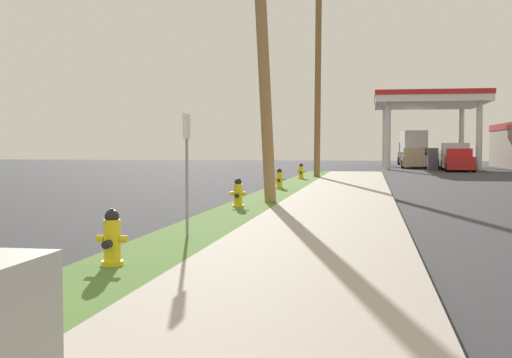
{
  "coord_description": "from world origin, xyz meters",
  "views": [
    {
      "loc": [
        3.9,
        -2.66,
        1.67
      ],
      "look_at": [
        0.65,
        16.16,
        0.75
      ],
      "focal_mm": 46.57,
      "sensor_mm": 36.0,
      "label": 1
    }
  ],
  "objects_px": {
    "fire_hydrant_fourth": "(301,172)",
    "truck_silver_at_forecourt": "(454,157)",
    "fire_hydrant_third": "(279,179)",
    "fire_hydrant_nearest": "(112,241)",
    "fire_hydrant_fifth": "(317,166)",
    "car_tan_by_far_pump": "(414,159)",
    "utility_pole_background": "(318,79)",
    "utility_pole_midground": "(262,39)",
    "car_red_by_near_pump": "(459,161)",
    "street_sign_post": "(187,149)",
    "truck_black_on_apron": "(413,149)",
    "fire_hydrant_second": "(238,194)"
  },
  "relations": [
    {
      "from": "car_red_by_near_pump",
      "to": "utility_pole_midground",
      "type": "bearing_deg",
      "value": -107.05
    },
    {
      "from": "fire_hydrant_third",
      "to": "truck_silver_at_forecourt",
      "type": "height_order",
      "value": "truck_silver_at_forecourt"
    },
    {
      "from": "car_red_by_near_pump",
      "to": "truck_silver_at_forecourt",
      "type": "bearing_deg",
      "value": 87.97
    },
    {
      "from": "utility_pole_midground",
      "to": "street_sign_post",
      "type": "relative_size",
      "value": 4.17
    },
    {
      "from": "fire_hydrant_third",
      "to": "truck_silver_at_forecourt",
      "type": "xyz_separation_m",
      "value": [
        9.5,
        26.21,
        0.47
      ]
    },
    {
      "from": "fire_hydrant_nearest",
      "to": "utility_pole_midground",
      "type": "height_order",
      "value": "utility_pole_midground"
    },
    {
      "from": "utility_pole_background",
      "to": "car_tan_by_far_pump",
      "type": "bearing_deg",
      "value": 72.77
    },
    {
      "from": "utility_pole_background",
      "to": "car_red_by_near_pump",
      "type": "xyz_separation_m",
      "value": [
        8.71,
        12.75,
        -4.45
      ]
    },
    {
      "from": "street_sign_post",
      "to": "car_red_by_near_pump",
      "type": "relative_size",
      "value": 0.46
    },
    {
      "from": "utility_pole_midground",
      "to": "car_red_by_near_pump",
      "type": "distance_m",
      "value": 30.76
    },
    {
      "from": "fire_hydrant_second",
      "to": "street_sign_post",
      "type": "distance_m",
      "value": 5.9
    },
    {
      "from": "fire_hydrant_second",
      "to": "fire_hydrant_fourth",
      "type": "height_order",
      "value": "same"
    },
    {
      "from": "fire_hydrant_nearest",
      "to": "street_sign_post",
      "type": "relative_size",
      "value": 0.35
    },
    {
      "from": "fire_hydrant_second",
      "to": "truck_silver_at_forecourt",
      "type": "distance_m",
      "value": 35.49
    },
    {
      "from": "fire_hydrant_fifth",
      "to": "fire_hydrant_second",
      "type": "bearing_deg",
      "value": -90.04
    },
    {
      "from": "utility_pole_midground",
      "to": "truck_silver_at_forecourt",
      "type": "bearing_deg",
      "value": 74.55
    },
    {
      "from": "fire_hydrant_nearest",
      "to": "fire_hydrant_fifth",
      "type": "distance_m",
      "value": 34.1
    },
    {
      "from": "fire_hydrant_fifth",
      "to": "fire_hydrant_fourth",
      "type": "bearing_deg",
      "value": -90.02
    },
    {
      "from": "street_sign_post",
      "to": "utility_pole_midground",
      "type": "bearing_deg",
      "value": 88.76
    },
    {
      "from": "utility_pole_background",
      "to": "car_red_by_near_pump",
      "type": "bearing_deg",
      "value": 55.67
    },
    {
      "from": "fire_hydrant_fourth",
      "to": "utility_pole_background",
      "type": "height_order",
      "value": "utility_pole_background"
    },
    {
      "from": "truck_black_on_apron",
      "to": "fire_hydrant_fourth",
      "type": "bearing_deg",
      "value": -103.89
    },
    {
      "from": "fire_hydrant_fourth",
      "to": "truck_black_on_apron",
      "type": "bearing_deg",
      "value": 76.11
    },
    {
      "from": "fire_hydrant_nearest",
      "to": "truck_black_on_apron",
      "type": "relative_size",
      "value": 0.11
    },
    {
      "from": "fire_hydrant_fourth",
      "to": "car_tan_by_far_pump",
      "type": "relative_size",
      "value": 0.16
    },
    {
      "from": "utility_pole_background",
      "to": "truck_silver_at_forecourt",
      "type": "bearing_deg",
      "value": 61.7
    },
    {
      "from": "utility_pole_background",
      "to": "street_sign_post",
      "type": "bearing_deg",
      "value": -90.95
    },
    {
      "from": "car_red_by_near_pump",
      "to": "fire_hydrant_nearest",
      "type": "bearing_deg",
      "value": -103.39
    },
    {
      "from": "utility_pole_background",
      "to": "fire_hydrant_fourth",
      "type": "bearing_deg",
      "value": -107.25
    },
    {
      "from": "utility_pole_midground",
      "to": "car_red_by_near_pump",
      "type": "xyz_separation_m",
      "value": [
        8.94,
        29.17,
        -3.91
      ]
    },
    {
      "from": "fire_hydrant_nearest",
      "to": "fire_hydrant_third",
      "type": "bearing_deg",
      "value": 90.19
    },
    {
      "from": "fire_hydrant_fifth",
      "to": "utility_pole_background",
      "type": "distance_m",
      "value": 9.07
    },
    {
      "from": "utility_pole_midground",
      "to": "truck_black_on_apron",
      "type": "xyz_separation_m",
      "value": [
        6.71,
        43.11,
        -3.14
      ]
    },
    {
      "from": "fire_hydrant_fourth",
      "to": "truck_silver_at_forecourt",
      "type": "bearing_deg",
      "value": 62.84
    },
    {
      "from": "fire_hydrant_fifth",
      "to": "car_red_by_near_pump",
      "type": "distance_m",
      "value": 10.62
    },
    {
      "from": "utility_pole_background",
      "to": "truck_silver_at_forecourt",
      "type": "distance_m",
      "value": 19.12
    },
    {
      "from": "fire_hydrant_fourth",
      "to": "utility_pole_background",
      "type": "bearing_deg",
      "value": 72.75
    },
    {
      "from": "fire_hydrant_third",
      "to": "street_sign_post",
      "type": "bearing_deg",
      "value": -88.86
    },
    {
      "from": "fire_hydrant_nearest",
      "to": "utility_pole_background",
      "type": "xyz_separation_m",
      "value": [
        0.61,
        26.38,
        4.73
      ]
    },
    {
      "from": "truck_black_on_apron",
      "to": "fire_hydrant_fifth",
      "type": "bearing_deg",
      "value": -110.54
    },
    {
      "from": "fire_hydrant_nearest",
      "to": "car_tan_by_far_pump",
      "type": "xyz_separation_m",
      "value": [
        6.74,
        46.13,
        0.28
      ]
    },
    {
      "from": "fire_hydrant_fourth",
      "to": "car_red_by_near_pump",
      "type": "distance_m",
      "value": 17.51
    },
    {
      "from": "truck_silver_at_forecourt",
      "to": "utility_pole_midground",
      "type": "bearing_deg",
      "value": -105.45
    },
    {
      "from": "fire_hydrant_second",
      "to": "fire_hydrant_nearest",
      "type": "bearing_deg",
      "value": -89.72
    },
    {
      "from": "utility_pole_background",
      "to": "car_red_by_near_pump",
      "type": "distance_m",
      "value": 16.07
    },
    {
      "from": "utility_pole_midground",
      "to": "car_red_by_near_pump",
      "type": "height_order",
      "value": "utility_pole_midground"
    },
    {
      "from": "fire_hydrant_third",
      "to": "fire_hydrant_fifth",
      "type": "relative_size",
      "value": 1.0
    },
    {
      "from": "utility_pole_midground",
      "to": "utility_pole_background",
      "type": "relative_size",
      "value": 0.89
    },
    {
      "from": "car_tan_by_far_pump",
      "to": "truck_black_on_apron",
      "type": "relative_size",
      "value": 0.7
    },
    {
      "from": "car_red_by_near_pump",
      "to": "fire_hydrant_third",
      "type": "bearing_deg",
      "value": -112.58
    }
  ]
}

